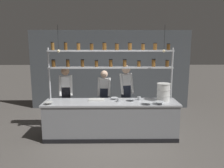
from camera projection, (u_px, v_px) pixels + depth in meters
The scene contains 17 objects.
ground_plane at pixel (111, 137), 5.53m from camera, with size 40.00×40.00×0.00m, color #5B5651.
back_wall at pixel (110, 70), 7.86m from camera, with size 5.70×0.12×2.80m, color #4C5156.
prep_counter at pixel (111, 119), 5.45m from camera, with size 3.30×0.76×0.92m.
spice_shelf_unit at pixel (111, 61), 5.52m from camera, with size 3.18×0.28×2.37m.
chef_left at pixel (66, 94), 5.91m from camera, with size 0.39×0.32×1.71m.
chef_center at pixel (104, 95), 6.17m from camera, with size 0.38×0.30×1.60m.
chef_right at pixel (126, 92), 6.02m from camera, with size 0.41×0.34×1.75m.
container_stack at pixel (163, 92), 5.41m from camera, with size 0.33×0.33×0.44m.
cutting_board at pixel (97, 100), 5.52m from camera, with size 0.40×0.26×0.02m.
prep_bowl_near_left at pixel (131, 100), 5.43m from camera, with size 0.20×0.20×0.05m.
prep_bowl_center_front at pixel (159, 103), 5.12m from camera, with size 0.24×0.24×0.07m.
prep_bowl_center_back at pixel (147, 103), 5.10m from camera, with size 0.23×0.23×0.06m.
prep_bowl_near_right at pixel (114, 98), 5.59m from camera, with size 0.18×0.18×0.05m.
prep_bowl_far_left at pixel (49, 103), 5.13m from camera, with size 0.20×0.20×0.06m.
serving_cup_front at pixel (139, 98), 5.52m from camera, with size 0.09×0.09×0.09m.
serving_cup_by_board at pixel (118, 100), 5.35m from camera, with size 0.08×0.08×0.09m.
pendant_light_row at pixel (111, 50), 5.15m from camera, with size 2.56×0.07×0.63m.
Camera 1 is at (-0.04, -5.21, 2.30)m, focal length 35.00 mm.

